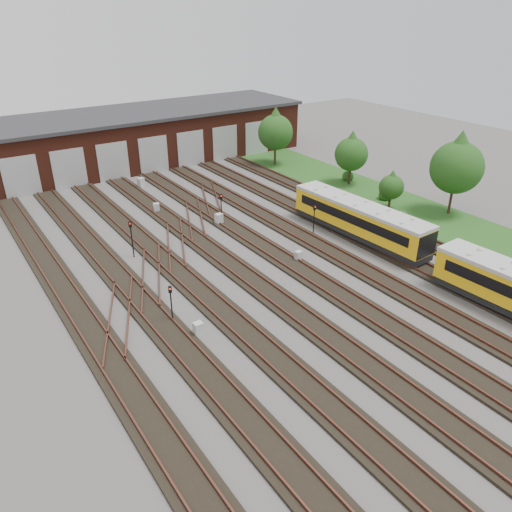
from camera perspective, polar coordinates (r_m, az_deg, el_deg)
ground at (r=34.78m, az=7.20°, el=-5.54°), size 120.00×120.00×0.00m
track_network at (r=35.00m, az=6.37°, el=-5.06°), size 30.40×70.00×0.33m
maintenance_shed at (r=66.51m, az=-16.25°, el=12.60°), size 51.00×12.50×6.35m
grass_verge at (r=53.47m, az=15.72°, el=5.67°), size 8.00×55.00×0.05m
signal_mast_0 at (r=41.13m, az=-14.06°, el=2.39°), size 0.28×0.27×3.15m
signal_mast_1 at (r=32.30m, az=-9.70°, el=-4.90°), size 0.27×0.26×2.67m
signal_mast_2 at (r=46.54m, az=-4.01°, el=5.89°), size 0.28×0.26×2.88m
signal_mast_3 at (r=44.47m, az=6.67°, el=4.57°), size 0.22×0.21×2.74m
relay_cabinet_0 at (r=31.51m, az=-6.62°, el=-8.30°), size 0.57×0.47×0.94m
relay_cabinet_1 at (r=50.45m, az=-11.31°, el=5.42°), size 0.67×0.61×0.93m
relay_cabinet_2 at (r=46.73m, az=-4.25°, el=4.21°), size 0.72×0.63×1.07m
relay_cabinet_3 at (r=57.83m, az=-13.01°, el=8.16°), size 0.81×0.74×1.12m
relay_cabinet_4 at (r=40.11m, az=4.87°, el=-0.01°), size 0.57×0.49×0.86m
tree_0 at (r=63.91m, az=2.24°, el=14.39°), size 4.36×4.36×7.22m
tree_1 at (r=57.47m, az=10.88°, el=11.78°), size 3.71×3.71×6.15m
tree_2 at (r=51.24m, az=22.07°, el=10.00°), size 4.95×4.95×8.20m
tree_3 at (r=51.35m, az=15.25°, el=7.91°), size 2.44×2.44×4.05m
bush_0 at (r=49.19m, az=16.27°, el=4.51°), size 1.31×1.31×1.31m
bush_1 at (r=54.46m, az=14.63°, el=6.98°), size 1.46×1.46×1.46m
bush_2 at (r=59.75m, az=10.48°, el=9.11°), size 1.33×1.33×1.33m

